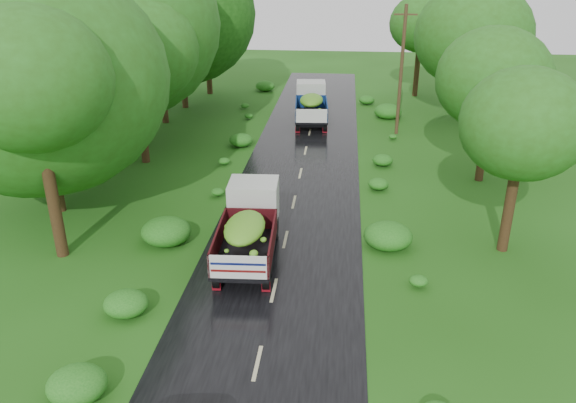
# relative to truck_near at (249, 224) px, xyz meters

# --- Properties ---
(ground) EXTENTS (120.00, 120.00, 0.00)m
(ground) POSITION_rel_truck_near_xyz_m (1.30, -6.52, -1.41)
(ground) COLOR #1B480F
(ground) RESTS_ON ground
(road) EXTENTS (6.50, 80.00, 0.02)m
(road) POSITION_rel_truck_near_xyz_m (1.30, -1.52, -1.40)
(road) COLOR black
(road) RESTS_ON ground
(road_lines) EXTENTS (0.12, 69.60, 0.00)m
(road_lines) POSITION_rel_truck_near_xyz_m (1.30, -0.52, -1.39)
(road_lines) COLOR #BFB78C
(road_lines) RESTS_ON road
(truck_near) EXTENTS (2.38, 6.05, 2.50)m
(truck_near) POSITION_rel_truck_near_xyz_m (0.00, 0.00, 0.00)
(truck_near) COLOR black
(truck_near) RESTS_ON ground
(truck_far) EXTENTS (2.61, 6.29, 2.58)m
(truck_far) POSITION_rel_truck_near_xyz_m (1.21, 20.02, 0.05)
(truck_far) COLOR black
(truck_far) RESTS_ON ground
(utility_pole) EXTENTS (1.47, 0.23, 8.41)m
(utility_pole) POSITION_rel_truck_near_xyz_m (7.20, 17.77, 2.91)
(utility_pole) COLOR #382616
(utility_pole) RESTS_ON ground
(trees_left) EXTENTS (6.59, 32.78, 9.58)m
(trees_left) POSITION_rel_truck_near_xyz_m (-9.10, 14.47, 5.44)
(trees_left) COLOR black
(trees_left) RESTS_ON ground
(trees_right) EXTENTS (6.44, 30.97, 7.84)m
(trees_right) POSITION_rel_truck_near_xyz_m (11.17, 17.06, 4.29)
(trees_right) COLOR black
(trees_right) RESTS_ON ground
(shrubs) EXTENTS (11.90, 44.00, 0.70)m
(shrubs) POSITION_rel_truck_near_xyz_m (1.30, 7.48, -1.06)
(shrubs) COLOR #1A6117
(shrubs) RESTS_ON ground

